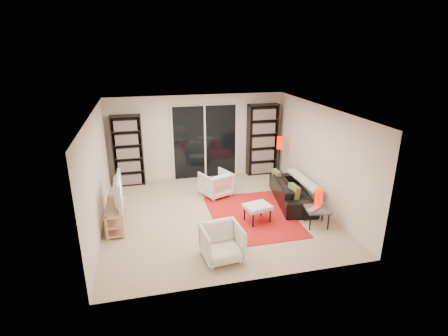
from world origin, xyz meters
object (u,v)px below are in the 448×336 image
Objects in this scene: bookshelf_left at (128,151)px; floor_lamp at (280,148)px; bookshelf_right at (262,140)px; side_table at (317,210)px; tv_stand at (116,215)px; armchair_front at (222,243)px; sofa at (292,191)px; armchair_back at (216,184)px; ottoman at (258,207)px.

bookshelf_left is 4.19m from floor_lamp.
bookshelf_right is 3.73× the size of side_table.
armchair_front is at bearing -41.07° from tv_stand.
floor_lamp is (0.29, -0.64, -0.08)m from bookshelf_right.
sofa is 1.54× the size of floor_lamp.
bookshelf_left reaches higher than sofa.
armchair_front is at bearing 57.91° from armchair_back.
armchair_front is 1.27× the size of side_table.
bookshelf_left is 4.05m from ottoman.
bookshelf_right is 4.84m from tv_stand.
ottoman is (0.58, -1.61, 0.02)m from armchair_back.
bookshelf_left is 0.99× the size of sofa.
side_table is (4.20, -0.95, 0.09)m from tv_stand.
armchair_back is at bearing 74.49° from armchair_front.
sofa is (3.91, -2.13, -0.69)m from bookshelf_left.
armchair_back is at bearing 109.80° from ottoman.
armchair_back is at bearing 130.44° from side_table.
bookshelf_right is 1.06× the size of sofa.
floor_lamp is (0.21, 2.73, 0.61)m from side_table.
armchair_front is at bearing -118.02° from bookshelf_right.
floor_lamp is at bearing -65.40° from bookshelf_right.
bookshelf_right is at bearing 11.16° from sofa.
sofa is at bearing 33.63° from ottoman.
bookshelf_left is at bearing 106.64° from armchair_front.
bookshelf_right is at bearing 56.51° from armchair_front.
bookshelf_left is 1.70× the size of tv_stand.
floor_lamp is at bearing 48.98° from armchair_front.
bookshelf_left is at bearing 171.23° from floor_lamp.
armchair_front is at bearing 140.69° from sofa.
ottoman is at bearing 133.06° from sofa.
ottoman is at bearing -46.67° from bookshelf_left.
armchair_back is at bearing -142.43° from bookshelf_right.
armchair_back reaches higher than sofa.
side_table is at bearing -88.62° from bookshelf_right.
tv_stand is (-4.11, -2.42, -0.79)m from bookshelf_right.
sofa is at bearing -98.69° from floor_lamp.
floor_lamp is at bearing 58.37° from ottoman.
armchair_back is (2.16, -1.30, -0.65)m from bookshelf_left.
sofa is at bearing -88.27° from bookshelf_right.
armchair_back is 2.18m from floor_lamp.
floor_lamp is at bearing -8.77° from bookshelf_left.
bookshelf_left is 3.85m from bookshelf_right.
ottoman is at bearing -9.23° from tv_stand.
tv_stand reaches higher than ottoman.
floor_lamp is at bearing 0.73° from sofa.
bookshelf_right reaches higher than floor_lamp.
bookshelf_right is 0.71m from floor_lamp.
ottoman is 1.14× the size of side_table.
floor_lamp is (1.98, 0.66, 0.65)m from armchair_back.
armchair_front is 0.56× the size of floor_lamp.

